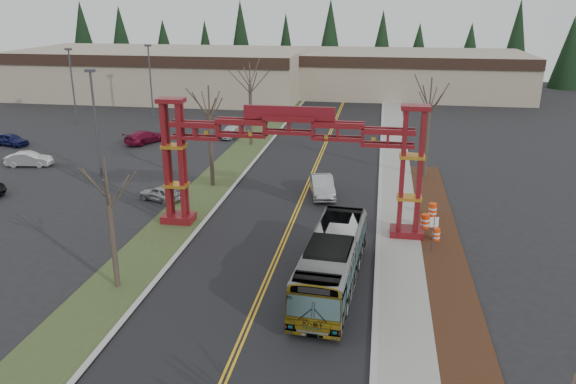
% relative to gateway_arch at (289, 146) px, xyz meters
% --- Properties ---
extents(road, '(12.00, 110.00, 0.02)m').
position_rel_gateway_arch_xyz_m(road, '(-0.00, 7.00, -5.97)').
color(road, black).
rests_on(road, ground).
extents(lane_line_left, '(0.12, 100.00, 0.01)m').
position_rel_gateway_arch_xyz_m(lane_line_left, '(-0.12, 7.00, -5.96)').
color(lane_line_left, gold).
rests_on(lane_line_left, road).
extents(lane_line_right, '(0.12, 100.00, 0.01)m').
position_rel_gateway_arch_xyz_m(lane_line_right, '(0.12, 7.00, -5.96)').
color(lane_line_right, gold).
rests_on(lane_line_right, road).
extents(curb_right, '(0.30, 110.00, 0.15)m').
position_rel_gateway_arch_xyz_m(curb_right, '(6.15, 7.00, -5.91)').
color(curb_right, '#ADADA8').
rests_on(curb_right, ground).
extents(sidewalk_right, '(2.60, 110.00, 0.14)m').
position_rel_gateway_arch_xyz_m(sidewalk_right, '(7.60, 7.00, -5.91)').
color(sidewalk_right, gray).
rests_on(sidewalk_right, ground).
extents(landscape_strip, '(2.60, 50.00, 0.12)m').
position_rel_gateway_arch_xyz_m(landscape_strip, '(10.20, -8.00, -5.92)').
color(landscape_strip, '#311D10').
rests_on(landscape_strip, ground).
extents(grass_median, '(4.00, 110.00, 0.08)m').
position_rel_gateway_arch_xyz_m(grass_median, '(-8.00, 7.00, -5.94)').
color(grass_median, '#344422').
rests_on(grass_median, ground).
extents(curb_left, '(0.30, 110.00, 0.15)m').
position_rel_gateway_arch_xyz_m(curb_left, '(-6.15, 7.00, -5.91)').
color(curb_left, '#ADADA8').
rests_on(curb_left, ground).
extents(gateway_arch, '(18.20, 1.60, 8.90)m').
position_rel_gateway_arch_xyz_m(gateway_arch, '(0.00, 0.00, 0.00)').
color(gateway_arch, '#5C0F0C').
rests_on(gateway_arch, ground).
extents(retail_building_west, '(46.00, 22.30, 7.50)m').
position_rel_gateway_arch_xyz_m(retail_building_west, '(-30.00, 53.96, -2.22)').
color(retail_building_west, tan).
rests_on(retail_building_west, ground).
extents(retail_building_east, '(38.00, 20.30, 7.00)m').
position_rel_gateway_arch_xyz_m(retail_building_east, '(10.00, 61.95, -2.47)').
color(retail_building_east, tan).
rests_on(retail_building_east, ground).
extents(conifer_treeline, '(116.10, 5.60, 13.00)m').
position_rel_gateway_arch_xyz_m(conifer_treeline, '(0.25, 74.00, 0.50)').
color(conifer_treeline, black).
rests_on(conifer_treeline, ground).
extents(transit_bus, '(3.38, 11.31, 3.11)m').
position_rel_gateway_arch_xyz_m(transit_bus, '(3.68, -7.85, -4.43)').
color(transit_bus, '#9A9CA1').
rests_on(transit_bus, ground).
extents(silver_sedan, '(2.69, 5.14, 1.61)m').
position_rel_gateway_arch_xyz_m(silver_sedan, '(1.50, 7.49, -5.18)').
color(silver_sedan, '#A5A8AD').
rests_on(silver_sedan, ground).
extents(parked_car_near_a, '(3.90, 2.68, 1.23)m').
position_rel_gateway_arch_xyz_m(parked_car_near_a, '(-11.00, 4.16, -5.37)').
color(parked_car_near_a, '#A1A4A9').
rests_on(parked_car_near_a, ground).
extents(parked_car_near_b, '(4.39, 2.16, 1.39)m').
position_rel_gateway_arch_xyz_m(parked_car_near_b, '(-27.12, 11.41, -5.29)').
color(parked_car_near_b, silver).
rests_on(parked_car_near_b, ground).
extents(parked_car_mid_a, '(3.88, 5.34, 1.44)m').
position_rel_gateway_arch_xyz_m(parked_car_mid_a, '(-19.85, 21.92, -5.26)').
color(parked_car_mid_a, maroon).
rests_on(parked_car_mid_a, ground).
extents(parked_car_mid_b, '(4.33, 2.66, 1.38)m').
position_rel_gateway_arch_xyz_m(parked_car_mid_b, '(-33.79, 18.41, -5.29)').
color(parked_car_mid_b, '#151A4C').
rests_on(parked_car_mid_b, ground).
extents(parked_car_far_a, '(2.43, 4.13, 1.29)m').
position_rel_gateway_arch_xyz_m(parked_car_far_a, '(-11.00, 26.08, -5.34)').
color(parked_car_far_a, '#A8AAB0').
rests_on(parked_car_far_a, ground).
extents(bare_tree_median_near, '(3.03, 3.03, 7.42)m').
position_rel_gateway_arch_xyz_m(bare_tree_median_near, '(-8.00, -9.77, -0.60)').
color(bare_tree_median_near, '#382D26').
rests_on(bare_tree_median_near, ground).
extents(bare_tree_median_mid, '(3.52, 3.52, 8.58)m').
position_rel_gateway_arch_xyz_m(bare_tree_median_mid, '(-8.00, 8.38, 0.24)').
color(bare_tree_median_mid, '#382D26').
rests_on(bare_tree_median_mid, ground).
extents(bare_tree_median_far, '(3.44, 3.44, 8.91)m').
position_rel_gateway_arch_xyz_m(bare_tree_median_far, '(-8.00, 23.00, 0.61)').
color(bare_tree_median_far, '#382D26').
rests_on(bare_tree_median_far, ground).
extents(bare_tree_right_far, '(3.36, 3.36, 8.89)m').
position_rel_gateway_arch_xyz_m(bare_tree_right_far, '(10.00, 13.90, 0.63)').
color(bare_tree_right_far, '#382D26').
rests_on(bare_tree_right_far, ground).
extents(light_pole_near, '(0.83, 0.41, 9.53)m').
position_rel_gateway_arch_xyz_m(light_pole_near, '(-18.79, 9.55, -0.47)').
color(light_pole_near, '#3F3F44').
rests_on(light_pole_near, ground).
extents(light_pole_mid, '(0.82, 0.41, 9.47)m').
position_rel_gateway_arch_xyz_m(light_pole_mid, '(-32.91, 30.66, -0.50)').
color(light_pole_mid, '#3F3F44').
rests_on(light_pole_mid, ground).
extents(light_pole_far, '(0.83, 0.42, 9.62)m').
position_rel_gateway_arch_xyz_m(light_pole_far, '(-24.75, 36.17, -0.42)').
color(light_pole_far, '#3F3F44').
rests_on(light_pole_far, ground).
extents(street_sign, '(0.55, 0.16, 2.42)m').
position_rel_gateway_arch_xyz_m(street_sign, '(9.49, -2.35, -4.24)').
color(street_sign, '#3F3F44').
rests_on(street_sign, ground).
extents(barrel_south, '(0.51, 0.51, 0.94)m').
position_rel_gateway_arch_xyz_m(barrel_south, '(9.89, -0.49, -5.51)').
color(barrel_south, '#F13F0D').
rests_on(barrel_south, ground).
extents(barrel_mid, '(0.60, 0.60, 1.11)m').
position_rel_gateway_arch_xyz_m(barrel_mid, '(9.30, 1.53, -5.42)').
color(barrel_mid, '#F13F0D').
rests_on(barrel_mid, ground).
extents(barrel_north, '(0.60, 0.60, 1.10)m').
position_rel_gateway_arch_xyz_m(barrel_north, '(9.97, 3.90, -5.43)').
color(barrel_north, '#F13F0D').
rests_on(barrel_north, ground).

